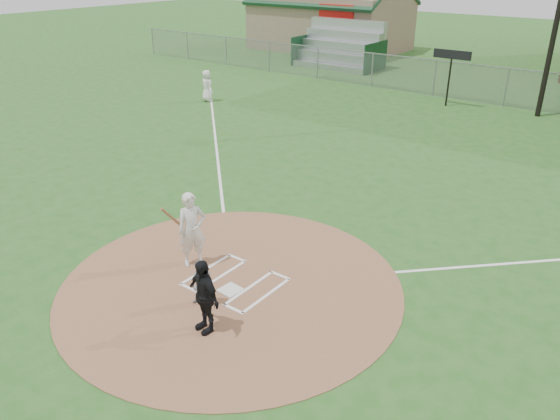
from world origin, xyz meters
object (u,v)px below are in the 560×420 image
Objects in this scene: ondeck_player at (207,86)px; catcher at (202,284)px; home_plate at (230,290)px; batter_at_plate at (192,230)px; umpire at (204,296)px.

catcher is at bearing 146.54° from ondeck_player.
home_plate is at bearing 71.46° from catcher.
home_plate is 0.24× the size of batter_at_plate.
umpire reaches higher than catcher.
catcher reaches higher than home_plate.
batter_at_plate reaches higher than catcher.
ondeck_player is at bearing 146.70° from umpire.
home_plate is 19.17m from ondeck_player.
ondeck_player reaches higher than catcher.
umpire is (0.58, -1.44, 0.84)m from home_plate.
home_plate is 0.42× the size of catcher.
ondeck_player reaches higher than home_plate.
umpire is (0.67, -0.61, 0.28)m from catcher.
batter_at_plate is at bearing 166.31° from home_plate.
batter_at_plate is at bearing 128.87° from catcher.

